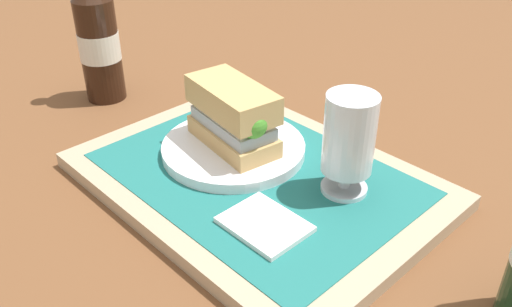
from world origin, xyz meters
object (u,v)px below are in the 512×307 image
sandwich (234,116)px  beer_glass (349,140)px  second_bottle (99,37)px  plate (234,148)px

sandwich → beer_glass: bearing=23.1°
beer_glass → second_bottle: (-0.46, -0.05, 0.01)m
plate → second_bottle: bearing=-178.1°
beer_glass → second_bottle: 0.46m
plate → second_bottle: (-0.31, -0.01, 0.08)m
plate → sandwich: size_ratio=1.38×
plate → beer_glass: 0.17m
plate → sandwich: (0.00, -0.00, 0.05)m
plate → second_bottle: size_ratio=0.71×
sandwich → second_bottle: size_ratio=0.52×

